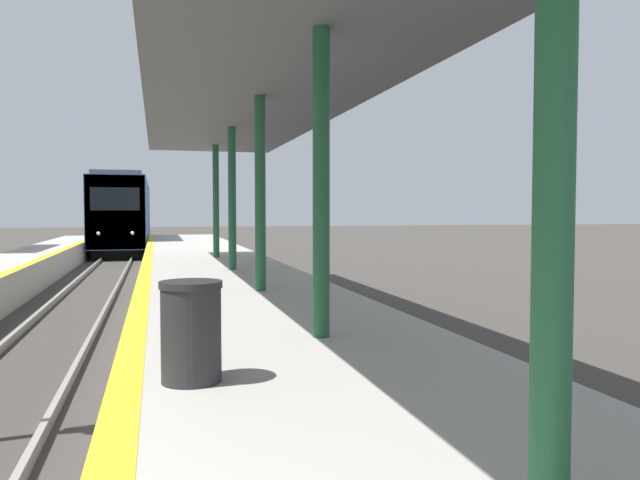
# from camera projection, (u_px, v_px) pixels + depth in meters

# --- Properties ---
(train) EXTENTS (2.89, 19.58, 4.53)m
(train) POSITION_uv_depth(u_px,v_px,m) (125.00, 214.00, 39.81)
(train) COLOR black
(train) RESTS_ON ground
(station_canopy) EXTENTS (4.26, 22.58, 3.90)m
(station_canopy) POSITION_uv_depth(u_px,v_px,m) (260.00, 94.00, 11.72)
(station_canopy) COLOR #1E5133
(station_canopy) RESTS_ON platform_right
(trash_bin) EXTENTS (0.56, 0.56, 0.90)m
(trash_bin) POSITION_uv_depth(u_px,v_px,m) (191.00, 331.00, 5.53)
(trash_bin) COLOR #262628
(trash_bin) RESTS_ON platform_right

